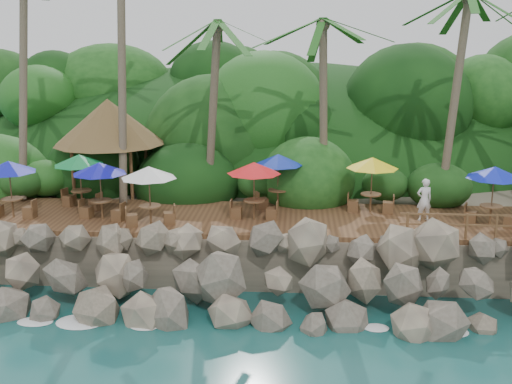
{
  "coord_description": "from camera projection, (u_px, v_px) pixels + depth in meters",
  "views": [
    {
      "loc": [
        1.75,
        -18.61,
        9.6
      ],
      "look_at": [
        0.0,
        6.0,
        3.4
      ],
      "focal_mm": 42.4,
      "sensor_mm": 36.0,
      "label": 1
    }
  ],
  "objects": [
    {
      "name": "dining_clusters",
      "position": [
        280.0,
        171.0,
        25.09
      ],
      "size": [
        24.35,
        5.29,
        2.44
      ],
      "color": "brown",
      "rests_on": "terrace"
    },
    {
      "name": "seawall",
      "position": [
        248.0,
        278.0,
        22.12
      ],
      "size": [
        29.0,
        4.0,
        2.3
      ],
      "primitive_type": null,
      "color": "gray",
      "rests_on": "ground"
    },
    {
      "name": "railing",
      "position": [
        497.0,
        224.0,
        22.65
      ],
      "size": [
        7.2,
        0.1,
        1.0
      ],
      "color": "brown",
      "rests_on": "terrace"
    },
    {
      "name": "foam_line",
      "position": [
        244.0,
        327.0,
        20.75
      ],
      "size": [
        25.2,
        0.8,
        0.06
      ],
      "color": "white",
      "rests_on": "ground"
    },
    {
      "name": "waiter",
      "position": [
        424.0,
        200.0,
        25.0
      ],
      "size": [
        0.73,
        0.55,
        1.79
      ],
      "primitive_type": "imported",
      "rotation": [
        0.0,
        0.0,
        3.34
      ],
      "color": "silver",
      "rests_on": "terrace"
    },
    {
      "name": "jungle_foliage",
      "position": [
        267.0,
        211.0,
        34.98
      ],
      "size": [
        44.0,
        16.0,
        12.0
      ],
      "primitive_type": null,
      "color": "#143811",
      "rests_on": "ground"
    },
    {
      "name": "ground",
      "position": [
        243.0,
        332.0,
        20.46
      ],
      "size": [
        140.0,
        140.0,
        0.0
      ],
      "primitive_type": "plane",
      "color": "#19514F",
      "rests_on": "ground"
    },
    {
      "name": "jungle_hill",
      "position": [
        273.0,
        179.0,
        43.2
      ],
      "size": [
        44.8,
        28.0,
        15.4
      ],
      "primitive_type": "ellipsoid",
      "color": "#143811",
      "rests_on": "ground"
    },
    {
      "name": "palapa",
      "position": [
        108.0,
        122.0,
        29.15
      ],
      "size": [
        5.35,
        5.35,
        4.6
      ],
      "color": "brown",
      "rests_on": "ground"
    },
    {
      "name": "terrace",
      "position": [
        256.0,
        219.0,
        25.73
      ],
      "size": [
        26.0,
        5.0,
        0.2
      ],
      "primitive_type": "cube",
      "color": "brown",
      "rests_on": "land_base"
    },
    {
      "name": "land_base",
      "position": [
        268.0,
        189.0,
        35.69
      ],
      "size": [
        32.0,
        25.2,
        2.1
      ],
      "primitive_type": "cube",
      "color": "gray",
      "rests_on": "ground"
    }
  ]
}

